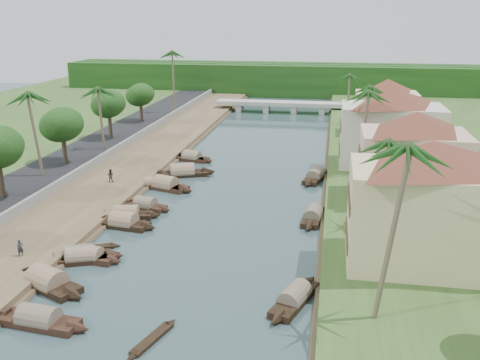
% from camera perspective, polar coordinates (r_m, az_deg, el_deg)
% --- Properties ---
extents(ground, '(220.00, 220.00, 0.00)m').
position_cam_1_polar(ground, '(49.55, -4.19, -7.34)').
color(ground, '#31464A').
rests_on(ground, ground).
extents(left_bank, '(10.00, 180.00, 0.80)m').
position_cam_1_polar(left_bank, '(72.12, -12.74, 0.58)').
color(left_bank, brown).
rests_on(left_bank, ground).
extents(right_bank, '(16.00, 180.00, 1.20)m').
position_cam_1_polar(right_bank, '(67.14, 16.06, -0.74)').
color(right_bank, '#2F4C1E').
rests_on(right_bank, ground).
extents(road, '(8.00, 180.00, 1.40)m').
position_cam_1_polar(road, '(75.66, -18.72, 1.10)').
color(road, black).
rests_on(road, ground).
extents(retaining_wall, '(0.40, 180.00, 1.10)m').
position_cam_1_polar(retaining_wall, '(73.55, -15.82, 1.44)').
color(retaining_wall, '#65655E').
rests_on(retaining_wall, left_bank).
extents(treeline, '(120.00, 14.00, 8.00)m').
position_cam_1_polar(treeline, '(145.02, 5.49, 10.65)').
color(treeline, '#12390F').
rests_on(treeline, ground).
extents(bridge, '(28.00, 4.00, 2.40)m').
position_cam_1_polar(bridge, '(117.70, 4.34, 8.02)').
color(bridge, '#A5A49A').
rests_on(bridge, ground).
extents(building_near, '(14.85, 14.85, 10.20)m').
position_cam_1_polar(building_near, '(44.66, 19.33, -2.31)').
color(building_near, beige).
rests_on(building_near, right_bank).
extents(building_mid, '(14.11, 14.11, 9.70)m').
position_cam_1_polar(building_mid, '(60.05, 17.97, 2.48)').
color(building_mid, '#D7A798').
rests_on(building_mid, right_bank).
extents(building_far, '(15.59, 15.59, 10.20)m').
position_cam_1_polar(building_far, '(73.43, 15.83, 5.47)').
color(building_far, beige).
rests_on(building_far, right_bank).
extents(building_distant, '(12.62, 12.62, 9.20)m').
position_cam_1_polar(building_distant, '(93.21, 15.29, 7.60)').
color(building_distant, beige).
rests_on(building_distant, right_bank).
extents(sampan_0, '(8.19, 2.45, 2.13)m').
position_cam_1_polar(sampan_0, '(40.58, -20.64, -13.81)').
color(sampan_0, black).
rests_on(sampan_0, ground).
extents(sampan_1, '(8.55, 5.33, 2.49)m').
position_cam_1_polar(sampan_1, '(45.38, -19.83, -10.25)').
color(sampan_1, black).
rests_on(sampan_1, ground).
extents(sampan_2, '(7.42, 4.04, 1.98)m').
position_cam_1_polar(sampan_2, '(48.74, -16.57, -7.98)').
color(sampan_2, black).
rests_on(sampan_2, ground).
extents(sampan_3, '(7.29, 4.13, 1.99)m').
position_cam_1_polar(sampan_3, '(49.14, -16.72, -7.78)').
color(sampan_3, black).
rests_on(sampan_3, ground).
extents(sampan_4, '(6.52, 2.28, 1.87)m').
position_cam_1_polar(sampan_4, '(48.88, -15.73, -7.83)').
color(sampan_4, black).
rests_on(sampan_4, ground).
extents(sampan_5, '(7.53, 2.85, 2.33)m').
position_cam_1_polar(sampan_5, '(55.40, -12.28, -4.50)').
color(sampan_5, black).
rests_on(sampan_5, ground).
extents(sampan_6, '(6.71, 3.06, 1.99)m').
position_cam_1_polar(sampan_6, '(59.89, -10.04, -2.70)').
color(sampan_6, black).
rests_on(sampan_6, ground).
extents(sampan_7, '(7.63, 2.80, 2.02)m').
position_cam_1_polar(sampan_7, '(57.66, -12.05, -3.62)').
color(sampan_7, black).
rests_on(sampan_7, ground).
extents(sampan_8, '(8.29, 4.45, 2.47)m').
position_cam_1_polar(sampan_8, '(66.34, -7.93, -0.60)').
color(sampan_8, black).
rests_on(sampan_8, ground).
extents(sampan_9, '(7.75, 4.70, 2.02)m').
position_cam_1_polar(sampan_9, '(66.48, -7.95, -0.57)').
color(sampan_9, black).
rests_on(sampan_9, ground).
extents(sampan_10, '(6.51, 2.41, 1.82)m').
position_cam_1_polar(sampan_10, '(67.17, -9.13, -0.44)').
color(sampan_10, black).
rests_on(sampan_10, ground).
extents(sampan_11, '(9.28, 5.24, 2.58)m').
position_cam_1_polar(sampan_11, '(71.41, -6.18, 0.77)').
color(sampan_11, black).
rests_on(sampan_11, ground).
extents(sampan_12, '(7.26, 2.86, 1.77)m').
position_cam_1_polar(sampan_12, '(78.51, -5.26, 2.30)').
color(sampan_12, black).
rests_on(sampan_12, ground).
extents(sampan_13, '(7.53, 4.04, 2.07)m').
position_cam_1_polar(sampan_13, '(78.99, -5.13, 2.41)').
color(sampan_13, black).
rests_on(sampan_13, ground).
extents(sampan_14, '(4.12, 8.28, 2.02)m').
position_cam_1_polar(sampan_14, '(40.89, 5.83, -12.43)').
color(sampan_14, black).
rests_on(sampan_14, ground).
extents(sampan_15, '(2.35, 7.92, 2.11)m').
position_cam_1_polar(sampan_15, '(56.44, 7.77, -3.85)').
color(sampan_15, black).
rests_on(sampan_15, ground).
extents(sampan_16, '(3.84, 9.00, 2.17)m').
position_cam_1_polar(sampan_16, '(70.21, 8.09, 0.40)').
color(sampan_16, black).
rests_on(sampan_16, ground).
extents(canoe_0, '(2.35, 5.47, 0.73)m').
position_cam_1_polar(canoe_0, '(37.24, -9.35, -16.41)').
color(canoe_0, black).
rests_on(canoe_0, ground).
extents(canoe_1, '(5.11, 2.85, 0.84)m').
position_cam_1_polar(canoe_1, '(51.18, -15.48, -7.01)').
color(canoe_1, black).
rests_on(canoe_1, ground).
extents(canoe_2, '(5.56, 4.10, 0.88)m').
position_cam_1_polar(canoe_2, '(72.66, -4.87, 0.83)').
color(canoe_2, black).
rests_on(canoe_2, ground).
extents(palm_0, '(3.20, 3.20, 13.38)m').
position_cam_1_polar(palm_0, '(33.65, 16.01, 3.05)').
color(palm_0, '#6F634A').
rests_on(palm_0, ground).
extents(palm_1, '(3.20, 3.20, 9.91)m').
position_cam_1_polar(palm_1, '(50.39, 15.08, 3.80)').
color(palm_1, '#6F634A').
rests_on(palm_1, ground).
extents(palm_2, '(3.20, 3.20, 12.03)m').
position_cam_1_polar(palm_2, '(66.65, 13.19, 8.92)').
color(palm_2, '#6F634A').
rests_on(palm_2, ground).
extents(palm_3, '(3.20, 3.20, 10.43)m').
position_cam_1_polar(palm_3, '(84.32, 13.24, 9.55)').
color(palm_3, '#6F634A').
rests_on(palm_3, ground).
extents(palm_5, '(3.20, 3.20, 11.71)m').
position_cam_1_polar(palm_5, '(68.85, -21.25, 8.38)').
color(palm_5, '#6F634A').
rests_on(palm_5, ground).
extents(palm_6, '(3.20, 3.20, 10.51)m').
position_cam_1_polar(palm_6, '(80.56, -14.77, 9.28)').
color(palm_6, '#6F634A').
rests_on(palm_6, ground).
extents(palm_7, '(3.20, 3.20, 10.50)m').
position_cam_1_polar(palm_7, '(99.53, 11.64, 10.80)').
color(palm_7, '#6F634A').
rests_on(palm_7, ground).
extents(palm_8, '(3.20, 3.20, 13.60)m').
position_cam_1_polar(palm_8, '(109.23, -7.21, 13.24)').
color(palm_8, '#6F634A').
rests_on(palm_8, ground).
extents(tree_3, '(5.32, 5.32, 7.37)m').
position_cam_1_polar(tree_3, '(74.96, -18.45, 5.56)').
color(tree_3, brown).
rests_on(tree_3, ground).
extents(tree_4, '(5.01, 5.01, 7.52)m').
position_cam_1_polar(tree_4, '(88.51, -13.84, 7.80)').
color(tree_4, brown).
rests_on(tree_4, ground).
extents(tree_5, '(4.79, 4.79, 6.85)m').
position_cam_1_polar(tree_5, '(101.84, -10.58, 8.88)').
color(tree_5, brown).
rests_on(tree_5, ground).
extents(tree_6, '(4.15, 4.15, 6.34)m').
position_cam_1_polar(tree_6, '(75.93, 19.44, 5.01)').
color(tree_6, brown).
rests_on(tree_6, ground).
extents(person_near, '(0.62, 0.65, 1.50)m').
position_cam_1_polar(person_near, '(49.58, -22.39, -6.72)').
color(person_near, '#292931').
rests_on(person_near, left_bank).
extents(person_far, '(0.82, 0.65, 1.64)m').
position_cam_1_polar(person_far, '(67.61, -13.65, 0.48)').
color(person_far, '#2C2C1F').
rests_on(person_far, left_bank).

